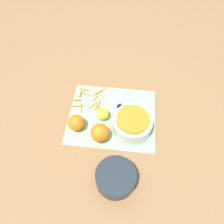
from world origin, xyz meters
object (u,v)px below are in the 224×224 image
(knife, at_px, (122,109))
(orange_right, at_px, (76,123))
(bowl_speckled, at_px, (132,123))
(orange_left, at_px, (100,133))
(lemon, at_px, (103,114))
(bowl_dark, at_px, (116,178))

(knife, relative_size, orange_right, 2.51)
(bowl_speckled, bearing_deg, orange_left, 24.66)
(bowl_speckled, xyz_separation_m, orange_right, (0.25, 0.02, -0.00))
(knife, distance_m, lemon, 0.10)
(orange_right, bearing_deg, bowl_dark, 131.88)
(orange_right, xyz_separation_m, lemon, (-0.11, -0.07, -0.01))
(orange_left, bearing_deg, lemon, -89.16)
(bowl_dark, distance_m, orange_right, 0.30)
(bowl_speckled, bearing_deg, bowl_dark, 78.79)
(bowl_dark, height_order, orange_right, orange_right)
(lemon, bearing_deg, bowl_dark, 107.09)
(bowl_speckled, relative_size, knife, 0.94)
(orange_left, distance_m, lemon, 0.11)
(bowl_speckled, height_order, orange_left, bowl_speckled)
(bowl_dark, relative_size, knife, 0.84)
(orange_left, bearing_deg, bowl_speckled, -155.34)
(orange_right, relative_size, lemon, 1.29)
(knife, xyz_separation_m, lemon, (0.08, 0.05, 0.02))
(bowl_dark, bearing_deg, orange_right, -48.12)
(bowl_speckled, bearing_deg, knife, -60.71)
(bowl_speckled, height_order, knife, bowl_speckled)
(bowl_dark, xyz_separation_m, lemon, (0.09, -0.29, -0.00))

